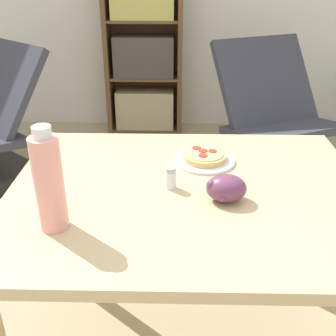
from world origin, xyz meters
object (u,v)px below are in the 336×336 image
at_px(salt_shaker, 171,178).
at_px(bookshelf, 144,54).
at_px(pizza_on_plate, 204,158).
at_px(drink_bottle, 49,182).
at_px(grape_bunch, 226,188).
at_px(lounge_chair_far, 274,133).

height_order(salt_shaker, bookshelf, bookshelf).
xyz_separation_m(pizza_on_plate, drink_bottle, (-0.42, -0.40, 0.12)).
bearing_deg(grape_bunch, pizza_on_plate, 100.58).
relative_size(grape_bunch, lounge_chair_far, 0.12).
bearing_deg(lounge_chair_far, bookshelf, 117.07).
height_order(salt_shaker, lounge_chair_far, lounge_chair_far).
relative_size(drink_bottle, salt_shaker, 3.98).
relative_size(pizza_on_plate, bookshelf, 0.15).
xyz_separation_m(grape_bunch, bookshelf, (-0.42, 2.43, -0.12)).
bearing_deg(pizza_on_plate, salt_shaker, -121.17).
bearing_deg(pizza_on_plate, drink_bottle, -136.05).
bearing_deg(lounge_chair_far, salt_shaker, -137.14).
xyz_separation_m(lounge_chair_far, bookshelf, (-0.95, 0.78, 0.38)).
xyz_separation_m(pizza_on_plate, grape_bunch, (0.05, -0.26, 0.03)).
height_order(grape_bunch, lounge_chair_far, lounge_chair_far).
bearing_deg(bookshelf, grape_bunch, -80.11).
bearing_deg(salt_shaker, pizza_on_plate, 58.83).
bearing_deg(pizza_on_plate, lounge_chair_far, 67.57).
bearing_deg(grape_bunch, bookshelf, 99.89).
relative_size(pizza_on_plate, drink_bottle, 0.74).
height_order(drink_bottle, bookshelf, bookshelf).
height_order(lounge_chair_far, bookshelf, bookshelf).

